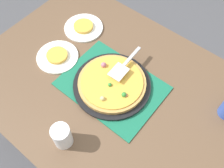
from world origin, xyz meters
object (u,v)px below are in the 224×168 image
(plate_far_right, at_px, (84,28))
(pizza_server, at_px, (124,65))
(cup_far, at_px, (62,136))
(served_slice_left, at_px, (57,55))
(served_slice_right, at_px, (83,26))
(plate_near_left, at_px, (58,57))
(pizza, at_px, (112,83))
(pizza_pan, at_px, (112,85))

(plate_far_right, height_order, pizza_server, pizza_server)
(pizza_server, bearing_deg, plate_far_right, 164.67)
(plate_far_right, xyz_separation_m, cup_far, (0.38, -0.55, 0.06))
(plate_far_right, relative_size, served_slice_left, 2.00)
(served_slice_right, bearing_deg, plate_far_right, 0.00)
(served_slice_left, distance_m, cup_far, 0.47)
(plate_far_right, relative_size, pizza_server, 0.95)
(plate_near_left, height_order, served_slice_right, served_slice_right)
(pizza, relative_size, cup_far, 2.75)
(pizza, distance_m, served_slice_left, 0.34)
(plate_near_left, bearing_deg, plate_far_right, 98.13)
(pizza_pan, relative_size, served_slice_left, 3.45)
(plate_far_right, distance_m, cup_far, 0.67)
(plate_near_left, bearing_deg, pizza_server, 23.05)
(cup_far, relative_size, pizza_server, 0.52)
(plate_far_right, xyz_separation_m, served_slice_left, (0.03, -0.24, 0.01))
(pizza, xyz_separation_m, served_slice_right, (-0.37, 0.20, -0.02))
(pizza_pan, relative_size, cup_far, 3.17)
(plate_near_left, height_order, plate_far_right, same)
(plate_far_right, height_order, served_slice_left, served_slice_left)
(served_slice_left, bearing_deg, pizza_pan, 7.35)
(pizza, xyz_separation_m, pizza_server, (-0.00, 0.10, 0.04))
(served_slice_right, relative_size, pizza_server, 0.47)
(pizza, bearing_deg, served_slice_left, -172.67)
(served_slice_left, relative_size, cup_far, 0.92)
(plate_far_right, distance_m, pizza_server, 0.38)
(plate_near_left, distance_m, served_slice_right, 0.24)
(plate_far_right, bearing_deg, pizza, -28.16)
(served_slice_right, xyz_separation_m, cup_far, (0.38, -0.55, 0.04))
(plate_far_right, height_order, cup_far, cup_far)
(served_slice_left, bearing_deg, pizza, 7.33)
(pizza, xyz_separation_m, plate_far_right, (-0.37, 0.20, -0.03))
(served_slice_left, bearing_deg, plate_near_left, 90.00)
(served_slice_left, height_order, served_slice_right, same)
(pizza, height_order, served_slice_right, pizza)
(plate_near_left, xyz_separation_m, plate_far_right, (-0.03, 0.24, 0.00))
(pizza_pan, xyz_separation_m, cup_far, (0.02, -0.35, 0.05))
(served_slice_left, xyz_separation_m, pizza_server, (0.33, 0.14, 0.05))
(pizza, distance_m, plate_far_right, 0.42)
(pizza, distance_m, plate_near_left, 0.34)
(plate_far_right, xyz_separation_m, pizza_server, (0.37, -0.10, 0.06))
(plate_far_right, bearing_deg, served_slice_right, 0.00)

